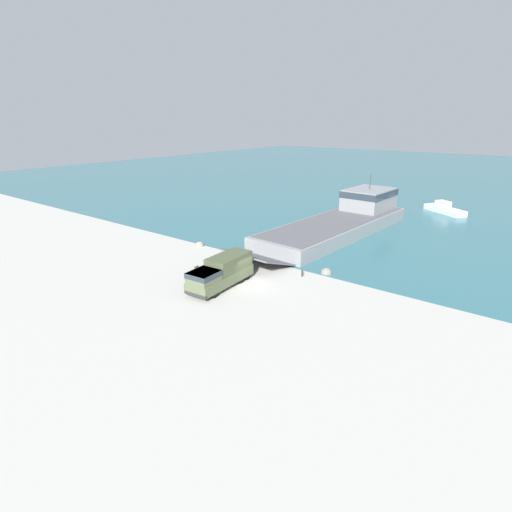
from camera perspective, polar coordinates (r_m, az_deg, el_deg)
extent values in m
plane|color=#B7B5AD|center=(41.44, -0.96, -3.82)|extent=(240.00, 240.00, 0.00)
cube|color=#336B75|center=(129.51, 26.89, 9.90)|extent=(240.00, 180.00, 0.01)
cube|color=gray|center=(59.95, 11.26, 4.05)|extent=(10.49, 30.67, 1.92)
cube|color=#56565B|center=(59.71, 11.32, 4.97)|extent=(9.72, 29.42, 0.08)
cube|color=gray|center=(68.40, 15.80, 7.81)|extent=(6.56, 8.81, 3.37)
cube|color=#28333D|center=(68.22, 15.88, 8.65)|extent=(6.73, 8.91, 1.01)
cylinder|color=#3F3F42|center=(67.93, 16.02, 10.19)|extent=(0.16, 0.16, 2.40)
cube|color=#56565B|center=(45.92, 0.06, -0.14)|extent=(7.66, 5.86, 1.97)
cube|color=#566042|center=(40.31, -5.00, -3.15)|extent=(3.06, 8.02, 1.08)
cube|color=#566042|center=(38.09, -7.47, -2.93)|extent=(2.57, 2.83, 0.98)
cube|color=#28333D|center=(37.99, -7.49, -2.58)|extent=(2.64, 2.86, 0.49)
cube|color=#495236|center=(40.82, -3.89, -0.87)|extent=(2.77, 5.14, 1.52)
cube|color=#2D2D2D|center=(37.79, -8.63, -5.52)|extent=(2.61, 0.41, 0.32)
cylinder|color=black|center=(38.08, -5.99, -5.10)|extent=(0.41, 1.20, 1.19)
cylinder|color=black|center=(39.39, -8.44, -4.36)|extent=(0.41, 1.20, 1.19)
cylinder|color=black|center=(41.22, -2.18, -3.07)|extent=(0.41, 1.20, 1.19)
cylinder|color=black|center=(42.43, -4.55, -2.46)|extent=(0.41, 1.20, 1.19)
cylinder|color=black|center=(42.05, -1.30, -2.60)|extent=(0.41, 1.20, 1.19)
cylinder|color=black|center=(43.24, -3.66, -2.01)|extent=(0.41, 1.20, 1.19)
cylinder|color=#4C4738|center=(42.31, -8.52, -2.92)|extent=(0.14, 0.14, 0.85)
cylinder|color=#4C4738|center=(42.41, -8.33, -2.86)|extent=(0.14, 0.14, 0.85)
cube|color=#4C4738|center=(42.08, -8.48, -1.93)|extent=(0.27, 0.45, 0.68)
sphere|color=tan|center=(41.92, -8.51, -1.35)|extent=(0.23, 0.23, 0.23)
cube|color=white|center=(79.93, 25.35, 5.95)|extent=(8.04, 6.51, 0.97)
cube|color=silver|center=(80.17, 25.16, 6.77)|extent=(2.94, 2.74, 1.07)
cylinder|color=#333338|center=(43.20, 6.62, -2.52)|extent=(0.20, 0.20, 0.63)
sphere|color=#333338|center=(43.06, 6.63, -2.05)|extent=(0.23, 0.23, 0.23)
cube|color=#475638|center=(39.70, -9.30, -4.45)|extent=(1.15, 1.27, 0.88)
sphere|color=gray|center=(53.83, -8.06, 1.45)|extent=(1.20, 1.20, 1.20)
sphere|color=gray|center=(44.55, 10.00, -2.45)|extent=(1.27, 1.27, 1.27)
sphere|color=gray|center=(49.64, -2.94, 0.09)|extent=(1.33, 1.33, 1.33)
sphere|color=gray|center=(50.91, -4.31, 0.55)|extent=(0.90, 0.90, 0.90)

